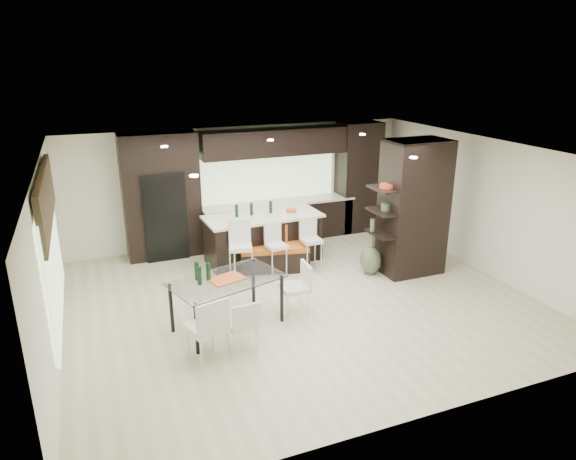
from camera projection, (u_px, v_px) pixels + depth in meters
name	position (u px, v px, depth m)	size (l,w,h in m)	color
ground	(300.00, 300.00, 9.32)	(8.00, 8.00, 0.00)	beige
back_wall	(242.00, 185.00, 11.96)	(8.00, 0.02, 2.70)	white
left_wall	(49.00, 262.00, 7.48)	(0.02, 7.00, 2.70)	white
right_wall	(484.00, 206.00, 10.29)	(0.02, 7.00, 2.70)	white
ceiling	(302.00, 152.00, 8.45)	(8.00, 7.00, 0.02)	white
window_left	(53.00, 257.00, 7.67)	(0.04, 3.20, 1.90)	#B2D199
window_back	(267.00, 175.00, 12.07)	(3.40, 0.04, 1.20)	#B2D199
stone_accent	(46.00, 199.00, 7.39)	(0.08, 3.00, 0.80)	brown
ceiling_spots	(296.00, 151.00, 8.68)	(4.00, 3.00, 0.02)	white
back_cabinetry	(267.00, 186.00, 11.85)	(6.80, 0.68, 2.70)	black
refrigerator	(163.00, 214.00, 11.09)	(0.90, 0.68, 1.90)	black
partition_column	(413.00, 208.00, 10.15)	(1.20, 0.80, 2.70)	black
kitchen_island	(263.00, 238.00, 10.95)	(2.46, 1.06, 1.02)	black
stool_left	(241.00, 258.00, 9.96)	(0.43, 0.43, 0.97)	silver
stool_mid	(277.00, 255.00, 10.27)	(0.37, 0.37, 0.84)	silver
stool_right	(311.00, 249.00, 10.52)	(0.39, 0.39, 0.87)	silver
bench	(274.00, 258.00, 10.53)	(1.40, 0.54, 0.54)	black
floor_vase	(371.00, 247.00, 10.24)	(0.43, 0.43, 1.17)	#49553D
dining_table	(228.00, 303.00, 8.28)	(1.74, 0.98, 0.84)	white
chair_near	(242.00, 327.00, 7.60)	(0.42, 0.42, 0.78)	silver
chair_far	(206.00, 331.00, 7.35)	(0.51, 0.51, 0.94)	silver
chair_end	(295.00, 291.00, 8.69)	(0.45, 0.45, 0.83)	silver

